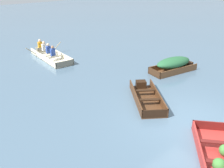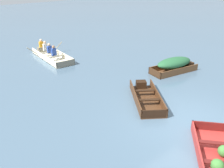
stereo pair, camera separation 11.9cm
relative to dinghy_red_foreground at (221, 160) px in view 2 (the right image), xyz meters
name	(u,v)px [view 2 (the right image)]	position (x,y,z in m)	size (l,w,h in m)	color
ground_plane	(189,123)	(1.10, 1.83, -0.14)	(80.00, 80.00, 0.00)	slate
dinghy_red_foreground	(221,160)	(0.00, 0.00, 0.00)	(3.06, 2.94, 0.41)	#AD2D28
skiff_dark_varnish_near_moored	(146,97)	(1.17, 4.12, -0.01)	(2.45, 2.96, 0.37)	#4C2D19
skiff_wooden_brown_mid_moored	(174,64)	(4.72, 5.45, 0.31)	(2.80, 1.36, 0.80)	brown
rowboat_cream_with_crew	(50,54)	(0.52, 11.97, 0.08)	(2.42, 3.83, 0.93)	beige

